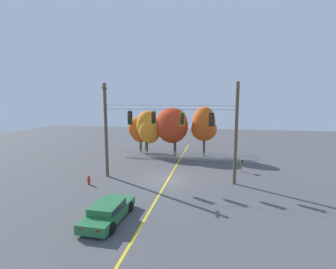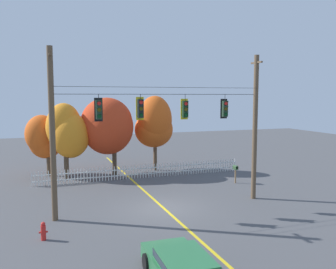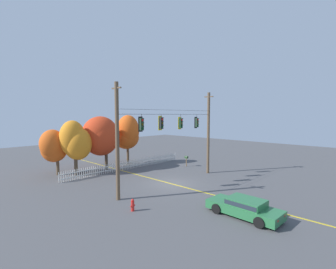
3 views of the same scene
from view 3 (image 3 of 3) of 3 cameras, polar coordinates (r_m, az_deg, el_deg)
name	(u,v)px [view 3 (image 3 of 3)]	position (r m, az deg, el deg)	size (l,w,h in m)	color
ground	(171,184)	(22.95, 0.81, -11.46)	(80.00, 80.00, 0.00)	#4C4C4F
lane_centerline_stripe	(171,184)	(22.95, 0.81, -11.45)	(0.16, 36.00, 0.01)	gold
signal_support_span	(172,136)	(22.14, 0.83, -0.34)	(12.02, 1.10, 8.74)	brown
traffic_signal_northbound_primary	(141,124)	(19.64, -6.24, 2.42)	(0.43, 0.38, 1.41)	black
traffic_signal_eastbound_side	(161,123)	(21.13, -1.62, 2.69)	(0.43, 0.38, 1.39)	black
traffic_signal_westbound_side	(181,123)	(23.03, 2.97, 2.68)	(0.43, 0.38, 1.41)	black
traffic_signal_northbound_secondary	(197,123)	(24.98, 6.74, 2.80)	(0.43, 0.38, 1.41)	black
white_picket_fence	(129,165)	(29.11, -9.19, -7.01)	(16.23, 0.06, 1.04)	silver
autumn_maple_near_fence	(53,146)	(28.32, -25.24, -2.53)	(2.93, 2.82, 4.85)	brown
autumn_maple_mid	(75,141)	(27.56, -20.86, -1.48)	(3.26, 2.87, 5.79)	#473828
autumn_oak_far_east	(101,135)	(29.08, -15.47, -0.17)	(4.16, 4.00, 6.20)	#473828
autumn_maple_far_west	(127,134)	(31.65, -9.52, 0.11)	(3.26, 3.31, 6.34)	brown
parked_car	(244,207)	(16.59, 17.44, -15.86)	(2.06, 4.65, 1.15)	#286B3D
fire_hydrant	(133,205)	(16.91, -8.28, -16.02)	(0.38, 0.22, 0.82)	red
roadside_mailbox	(186,158)	(30.23, 4.32, -5.47)	(0.25, 0.44, 1.32)	brown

